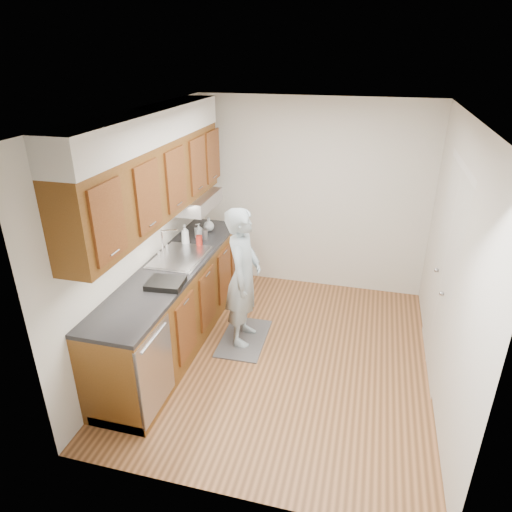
% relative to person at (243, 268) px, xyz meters
% --- Properties ---
extents(floor, '(3.50, 3.50, 0.00)m').
position_rel_person_xyz_m(floor, '(0.49, -0.20, -0.89)').
color(floor, '#A1683D').
rests_on(floor, ground).
extents(ceiling, '(3.50, 3.50, 0.00)m').
position_rel_person_xyz_m(ceiling, '(0.49, -0.20, 1.61)').
color(ceiling, white).
rests_on(ceiling, wall_left).
extents(wall_left, '(0.02, 3.50, 2.50)m').
position_rel_person_xyz_m(wall_left, '(-1.01, -0.20, 0.36)').
color(wall_left, silver).
rests_on(wall_left, floor).
extents(wall_right, '(0.02, 3.50, 2.50)m').
position_rel_person_xyz_m(wall_right, '(1.99, -0.20, 0.36)').
color(wall_right, silver).
rests_on(wall_right, floor).
extents(wall_back, '(3.00, 0.02, 2.50)m').
position_rel_person_xyz_m(wall_back, '(0.49, 1.55, 0.36)').
color(wall_back, silver).
rests_on(wall_back, floor).
extents(counter, '(0.64, 2.80, 1.30)m').
position_rel_person_xyz_m(counter, '(-0.71, -0.20, -0.40)').
color(counter, brown).
rests_on(counter, floor).
extents(upper_cabinets, '(0.47, 2.80, 1.21)m').
position_rel_person_xyz_m(upper_cabinets, '(-0.84, -0.15, 1.06)').
color(upper_cabinets, brown).
rests_on(upper_cabinets, wall_left).
extents(closet_door, '(0.02, 1.22, 2.05)m').
position_rel_person_xyz_m(closet_door, '(1.98, 0.10, 0.13)').
color(closet_door, white).
rests_on(closet_door, wall_right).
extents(floor_mat, '(0.51, 0.84, 0.02)m').
position_rel_person_xyz_m(floor_mat, '(0.00, 0.00, -0.89)').
color(floor_mat, slate).
rests_on(floor_mat, floor).
extents(person, '(0.43, 0.63, 1.76)m').
position_rel_person_xyz_m(person, '(0.00, 0.00, 0.00)').
color(person, '#92A7B2').
rests_on(person, floor_mat).
extents(soap_bottle_a, '(0.11, 0.11, 0.24)m').
position_rel_person_xyz_m(soap_bottle_a, '(-0.79, 0.35, 0.17)').
color(soap_bottle_a, '#B5C0C5').
rests_on(soap_bottle_a, counter).
extents(soap_bottle_b, '(0.12, 0.12, 0.18)m').
position_rel_person_xyz_m(soap_bottle_b, '(-0.71, 0.57, 0.14)').
color(soap_bottle_b, '#B5C0C5').
rests_on(soap_bottle_b, counter).
extents(soap_bottle_c, '(0.18, 0.18, 0.17)m').
position_rel_person_xyz_m(soap_bottle_c, '(-0.68, 0.83, 0.13)').
color(soap_bottle_c, '#B5C0C5').
rests_on(soap_bottle_c, counter).
extents(soda_can, '(0.09, 0.09, 0.13)m').
position_rel_person_xyz_m(soda_can, '(-0.62, 0.34, 0.11)').
color(soda_can, red).
rests_on(soda_can, counter).
extents(steel_can, '(0.07, 0.07, 0.13)m').
position_rel_person_xyz_m(steel_can, '(-0.62, 0.54, 0.11)').
color(steel_can, '#A5A5AA').
rests_on(steel_can, counter).
extents(dish_rack, '(0.36, 0.31, 0.05)m').
position_rel_person_xyz_m(dish_rack, '(-0.59, -0.64, 0.07)').
color(dish_rack, black).
rests_on(dish_rack, counter).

